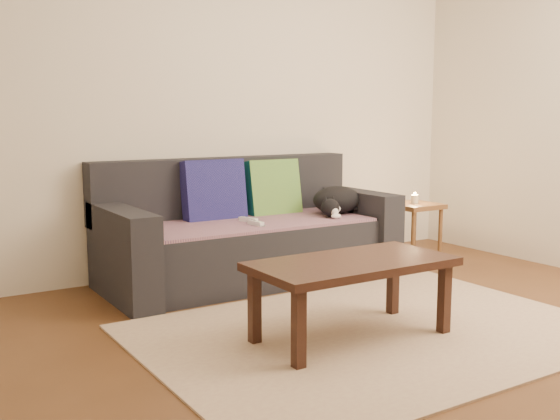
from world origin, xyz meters
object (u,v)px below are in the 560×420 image
Objects in this scene: coffee_table at (352,270)px; wii_remote_b at (256,223)px; side_table at (414,213)px; wii_remote_a at (248,220)px; sofa at (247,237)px; cat at (337,201)px.

wii_remote_b is at bearing 85.34° from coffee_table.
wii_remote_b is 0.14× the size of coffee_table.
side_table is 0.43× the size of coffee_table.
side_table is (1.52, -0.08, -0.07)m from wii_remote_a.
sofa reaches higher than wii_remote_a.
wii_remote_a is at bearing 173.03° from cat.
side_table is (1.55, 0.08, -0.07)m from wii_remote_b.
sofa is at bearing -22.11° from wii_remote_b.
cat reaches higher than wii_remote_a.
coffee_table is (-0.17, -1.43, 0.07)m from sofa.
wii_remote_a is 0.16m from wii_remote_b.
side_table is at bearing -8.51° from cat.
cat is at bearing -86.65° from wii_remote_b.
wii_remote_a is 1.00× the size of wii_remote_b.
sofa is 1.44m from coffee_table.
coffee_table is at bearing 169.42° from wii_remote_b.
cat is 0.81m from wii_remote_b.
wii_remote_a is 0.32× the size of side_table.
sofa is 0.30m from wii_remote_b.
side_table is at bearing -6.78° from sofa.
cat is at bearing 176.37° from side_table.
coffee_table is (-1.65, -1.26, -0.01)m from side_table.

